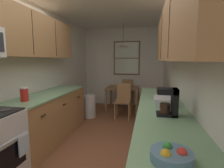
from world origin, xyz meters
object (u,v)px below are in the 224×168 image
object	(u,v)px
dish_rack	(164,101)
table_serving_bowl	(123,86)
coffee_maker	(170,101)
dining_table	(123,91)
fruit_bowl	(171,155)
storage_canister	(24,94)
dining_chair_far	(128,91)
dining_chair_near	(123,99)
trash_bin	(89,106)
mug_by_coffeemaker	(160,90)

from	to	relation	value
dish_rack	table_serving_bowl	distance (m)	2.75
coffee_maker	dining_table	bearing A→B (deg)	107.29
coffee_maker	table_serving_bowl	world-z (taller)	coffee_maker
coffee_maker	fruit_bowl	bearing A→B (deg)	-95.81
dining_table	table_serving_bowl	world-z (taller)	table_serving_bowl
storage_canister	dining_chair_far	bearing A→B (deg)	70.85
dining_chair_near	storage_canister	xyz separation A→B (m)	(-1.18, -2.22, 0.50)
dining_chair_far	fruit_bowl	xyz separation A→B (m)	(0.77, -4.57, 0.44)
table_serving_bowl	storage_canister	bearing A→B (deg)	-111.49
dining_chair_near	dish_rack	distance (m)	2.24
trash_bin	storage_canister	bearing A→B (deg)	-98.33
dining_table	fruit_bowl	bearing A→B (deg)	-77.77
dining_chair_far	table_serving_bowl	world-z (taller)	dining_chair_far
dining_chair_far	mug_by_coffeemaker	world-z (taller)	mug_by_coffeemaker
dining_chair_near	storage_canister	size ratio (longest dim) A/B	4.35
storage_canister	table_serving_bowl	size ratio (longest dim) A/B	0.99
dish_rack	storage_canister	bearing A→B (deg)	-174.45
mug_by_coffeemaker	dish_rack	world-z (taller)	mug_by_coffeemaker
dining_chair_near	dining_table	bearing A→B (deg)	99.35
dining_chair_near	dining_chair_far	xyz separation A→B (m)	(-0.01, 1.17, 0.00)
mug_by_coffeemaker	dish_rack	distance (m)	0.90
dining_table	dining_chair_near	distance (m)	0.60
dining_chair_far	trash_bin	distance (m)	1.61
coffee_maker	mug_by_coffeemaker	world-z (taller)	coffee_maker
storage_canister	coffee_maker	bearing A→B (deg)	-7.47
fruit_bowl	table_serving_bowl	distance (m)	4.05
storage_canister	coffee_maker	size ratio (longest dim) A/B	0.68
dining_chair_near	table_serving_bowl	distance (m)	0.62
dining_chair_far	storage_canister	xyz separation A→B (m)	(-1.18, -3.39, 0.50)
fruit_bowl	table_serving_bowl	size ratio (longest dim) A/B	1.23
mug_by_coffeemaker	dish_rack	size ratio (longest dim) A/B	0.37
dining_chair_near	dish_rack	bearing A→B (deg)	-67.23
mug_by_coffeemaker	table_serving_bowl	xyz separation A→B (m)	(-0.93, 1.68, -0.20)
storage_canister	mug_by_coffeemaker	bearing A→B (deg)	28.42
coffee_maker	fruit_bowl	world-z (taller)	coffee_maker
dining_chair_near	coffee_maker	size ratio (longest dim) A/B	2.97
dining_table	table_serving_bowl	distance (m)	0.15
trash_bin	dish_rack	size ratio (longest dim) A/B	1.75
storage_canister	mug_by_coffeemaker	distance (m)	2.30
dining_table	mug_by_coffeemaker	world-z (taller)	mug_by_coffeemaker
dining_chair_near	trash_bin	world-z (taller)	dining_chair_near
fruit_bowl	coffee_maker	bearing A→B (deg)	84.19
dining_table	dish_rack	size ratio (longest dim) A/B	2.71
dining_table	storage_canister	size ratio (longest dim) A/B	4.46
trash_bin	fruit_bowl	size ratio (longest dim) A/B	2.33
storage_canister	dining_chair_near	bearing A→B (deg)	61.95
mug_by_coffeemaker	fruit_bowl	bearing A→B (deg)	-91.90
storage_canister	fruit_bowl	world-z (taller)	storage_canister
storage_canister	table_serving_bowl	world-z (taller)	storage_canister
storage_canister	trash_bin	bearing A→B (deg)	81.67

